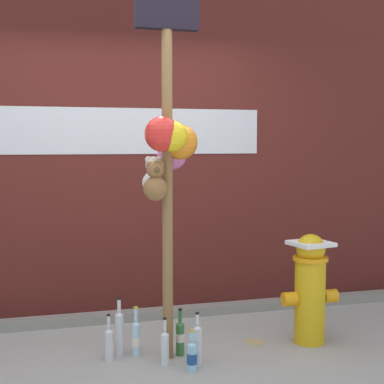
{
  "coord_description": "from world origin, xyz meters",
  "views": [
    {
      "loc": [
        -0.74,
        -3.65,
        1.52
      ],
      "look_at": [
        0.33,
        0.23,
        1.18
      ],
      "focal_mm": 53.78,
      "sensor_mm": 36.0,
      "label": 1
    }
  ],
  "objects_px": {
    "bottle_3": "(119,332)",
    "bottle_4": "(192,355)",
    "fire_hydrant": "(310,286)",
    "bottle_5": "(165,347)",
    "bottle_2": "(109,343)",
    "bottle_0": "(180,337)",
    "bottle_1": "(197,344)",
    "memorial_post": "(168,133)",
    "bottle_6": "(136,337)"
  },
  "relations": [
    {
      "from": "bottle_3",
      "to": "bottle_4",
      "type": "bearing_deg",
      "value": -44.83
    },
    {
      "from": "fire_hydrant",
      "to": "bottle_5",
      "type": "bearing_deg",
      "value": -172.87
    },
    {
      "from": "fire_hydrant",
      "to": "bottle_2",
      "type": "bearing_deg",
      "value": 178.84
    },
    {
      "from": "bottle_0",
      "to": "bottle_4",
      "type": "height_order",
      "value": "bottle_0"
    },
    {
      "from": "bottle_2",
      "to": "bottle_3",
      "type": "relative_size",
      "value": 0.8
    },
    {
      "from": "bottle_1",
      "to": "bottle_2",
      "type": "distance_m",
      "value": 0.62
    },
    {
      "from": "bottle_3",
      "to": "bottle_4",
      "type": "xyz_separation_m",
      "value": [
        0.43,
        -0.42,
        -0.06
      ]
    },
    {
      "from": "fire_hydrant",
      "to": "bottle_5",
      "type": "xyz_separation_m",
      "value": [
        -1.17,
        -0.15,
        -0.31
      ]
    },
    {
      "from": "bottle_2",
      "to": "bottle_4",
      "type": "relative_size",
      "value": 1.19
    },
    {
      "from": "memorial_post",
      "to": "bottle_6",
      "type": "height_order",
      "value": "memorial_post"
    },
    {
      "from": "memorial_post",
      "to": "bottle_3",
      "type": "height_order",
      "value": "memorial_post"
    },
    {
      "from": "memorial_post",
      "to": "fire_hydrant",
      "type": "relative_size",
      "value": 3.16
    },
    {
      "from": "bottle_3",
      "to": "bottle_6",
      "type": "bearing_deg",
      "value": -20.24
    },
    {
      "from": "memorial_post",
      "to": "bottle_6",
      "type": "relative_size",
      "value": 7.43
    },
    {
      "from": "bottle_3",
      "to": "bottle_0",
      "type": "bearing_deg",
      "value": -16.31
    },
    {
      "from": "bottle_2",
      "to": "bottle_5",
      "type": "relative_size",
      "value": 1.0
    },
    {
      "from": "bottle_6",
      "to": "memorial_post",
      "type": "bearing_deg",
      "value": -26.03
    },
    {
      "from": "bottle_1",
      "to": "bottle_4",
      "type": "xyz_separation_m",
      "value": [
        -0.06,
        -0.09,
        -0.04
      ]
    },
    {
      "from": "bottle_2",
      "to": "bottle_5",
      "type": "bearing_deg",
      "value": -26.06
    },
    {
      "from": "bottle_0",
      "to": "bottle_6",
      "type": "relative_size",
      "value": 0.96
    },
    {
      "from": "fire_hydrant",
      "to": "bottle_2",
      "type": "height_order",
      "value": "fire_hydrant"
    },
    {
      "from": "bottle_0",
      "to": "bottle_5",
      "type": "xyz_separation_m",
      "value": [
        -0.15,
        -0.15,
        -0.0
      ]
    },
    {
      "from": "fire_hydrant",
      "to": "bottle_4",
      "type": "xyz_separation_m",
      "value": [
        -1.01,
        -0.3,
        -0.33
      ]
    },
    {
      "from": "bottle_1",
      "to": "bottle_6",
      "type": "distance_m",
      "value": 0.48
    },
    {
      "from": "bottle_0",
      "to": "bottle_5",
      "type": "distance_m",
      "value": 0.21
    },
    {
      "from": "fire_hydrant",
      "to": "bottle_6",
      "type": "bearing_deg",
      "value": 176.38
    },
    {
      "from": "bottle_1",
      "to": "bottle_3",
      "type": "relative_size",
      "value": 0.88
    },
    {
      "from": "bottle_5",
      "to": "bottle_6",
      "type": "relative_size",
      "value": 0.93
    },
    {
      "from": "fire_hydrant",
      "to": "bottle_3",
      "type": "height_order",
      "value": "fire_hydrant"
    },
    {
      "from": "bottle_2",
      "to": "bottle_6",
      "type": "bearing_deg",
      "value": 14.72
    },
    {
      "from": "memorial_post",
      "to": "fire_hydrant",
      "type": "xyz_separation_m",
      "value": [
        1.11,
        0.02,
        -1.15
      ]
    },
    {
      "from": "bottle_3",
      "to": "memorial_post",
      "type": "bearing_deg",
      "value": -24.08
    },
    {
      "from": "bottle_0",
      "to": "bottle_2",
      "type": "xyz_separation_m",
      "value": [
        -0.51,
        0.03,
        -0.01
      ]
    },
    {
      "from": "fire_hydrant",
      "to": "bottle_2",
      "type": "xyz_separation_m",
      "value": [
        -1.53,
        0.03,
        -0.31
      ]
    },
    {
      "from": "bottle_0",
      "to": "bottle_2",
      "type": "distance_m",
      "value": 0.51
    },
    {
      "from": "bottle_1",
      "to": "bottle_2",
      "type": "relative_size",
      "value": 1.11
    },
    {
      "from": "bottle_2",
      "to": "bottle_4",
      "type": "bearing_deg",
      "value": -32.64
    },
    {
      "from": "bottle_3",
      "to": "bottle_6",
      "type": "height_order",
      "value": "bottle_3"
    },
    {
      "from": "bottle_0",
      "to": "bottle_3",
      "type": "distance_m",
      "value": 0.44
    },
    {
      "from": "bottle_3",
      "to": "bottle_4",
      "type": "distance_m",
      "value": 0.6
    },
    {
      "from": "bottle_2",
      "to": "bottle_6",
      "type": "relative_size",
      "value": 0.94
    },
    {
      "from": "memorial_post",
      "to": "bottle_2",
      "type": "bearing_deg",
      "value": 172.86
    },
    {
      "from": "memorial_post",
      "to": "bottle_4",
      "type": "distance_m",
      "value": 1.51
    },
    {
      "from": "memorial_post",
      "to": "bottle_4",
      "type": "bearing_deg",
      "value": -70.71
    },
    {
      "from": "bottle_4",
      "to": "fire_hydrant",
      "type": "bearing_deg",
      "value": 16.34
    },
    {
      "from": "memorial_post",
      "to": "bottle_5",
      "type": "distance_m",
      "value": 1.47
    },
    {
      "from": "bottle_4",
      "to": "bottle_5",
      "type": "xyz_separation_m",
      "value": [
        -0.15,
        0.15,
        0.02
      ]
    },
    {
      "from": "bottle_4",
      "to": "bottle_6",
      "type": "relative_size",
      "value": 0.79
    },
    {
      "from": "bottle_2",
      "to": "bottle_4",
      "type": "height_order",
      "value": "bottle_2"
    },
    {
      "from": "bottle_1",
      "to": "bottle_6",
      "type": "relative_size",
      "value": 1.04
    }
  ]
}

